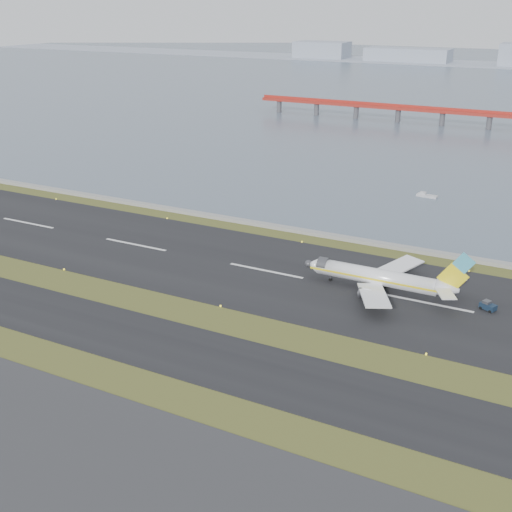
# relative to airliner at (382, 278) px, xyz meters

# --- Properties ---
(ground) EXTENTS (1000.00, 1000.00, 0.00)m
(ground) POSITION_rel_airliner_xyz_m (-29.02, -31.36, -3.46)
(ground) COLOR #3B491A
(ground) RESTS_ON ground
(taxiway_strip) EXTENTS (1000.00, 18.00, 0.10)m
(taxiway_strip) POSITION_rel_airliner_xyz_m (-29.02, -43.36, -3.41)
(taxiway_strip) COLOR black
(taxiway_strip) RESTS_ON ground
(runway_strip) EXTENTS (1000.00, 45.00, 0.10)m
(runway_strip) POSITION_rel_airliner_xyz_m (-29.02, -1.36, -3.41)
(runway_strip) COLOR black
(runway_strip) RESTS_ON ground
(seawall) EXTENTS (1000.00, 2.50, 1.00)m
(seawall) POSITION_rel_airliner_xyz_m (-29.02, 28.64, -2.96)
(seawall) COLOR gray
(seawall) RESTS_ON ground
(bay_water) EXTENTS (1400.00, 800.00, 1.30)m
(bay_water) POSITION_rel_airliner_xyz_m (-29.02, 428.64, -3.46)
(bay_water) COLOR #495869
(bay_water) RESTS_ON ground
(red_pier) EXTENTS (260.00, 5.00, 10.20)m
(red_pier) POSITION_rel_airliner_xyz_m (-9.02, 218.64, 3.82)
(red_pier) COLOR #A3251C
(red_pier) RESTS_ON ground
(airliner) EXTENTS (38.52, 32.89, 12.80)m
(airliner) POSITION_rel_airliner_xyz_m (0.00, 0.00, 0.00)
(airliner) COLOR white
(airliner) RESTS_ON ground
(pushback_tug) EXTENTS (3.84, 3.12, 2.15)m
(pushback_tug) POSITION_rel_airliner_xyz_m (23.32, 1.21, -2.41)
(pushback_tug) COLOR #132234
(pushback_tug) RESTS_ON ground
(workboat_near) EXTENTS (7.18, 2.90, 1.70)m
(workboat_near) POSITION_rel_airliner_xyz_m (-8.76, 81.15, -2.92)
(workboat_near) COLOR #B9BABE
(workboat_near) RESTS_ON ground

